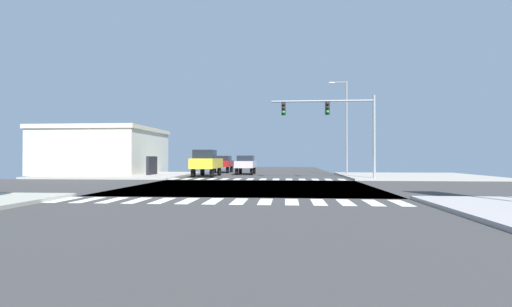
# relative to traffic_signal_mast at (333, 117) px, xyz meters

# --- Properties ---
(ground) EXTENTS (90.00, 90.00, 0.05)m
(ground) POSITION_rel_traffic_signal_mast_xyz_m (-5.62, -7.45, -4.83)
(ground) COLOR #3A3838
(sidewalk_corner_ne) EXTENTS (12.00, 12.00, 0.14)m
(sidewalk_corner_ne) POSITION_rel_traffic_signal_mast_xyz_m (7.38, 4.55, -4.73)
(sidewalk_corner_ne) COLOR #A09B91
(sidewalk_corner_ne) RESTS_ON ground
(sidewalk_corner_nw) EXTENTS (12.00, 12.00, 0.14)m
(sidewalk_corner_nw) POSITION_rel_traffic_signal_mast_xyz_m (-18.62, 4.55, -4.73)
(sidewalk_corner_nw) COLOR #A39B91
(sidewalk_corner_nw) RESTS_ON ground
(crosswalk_near) EXTENTS (13.50, 2.00, 0.01)m
(crosswalk_near) POSITION_rel_traffic_signal_mast_xyz_m (-5.87, -14.75, -4.80)
(crosswalk_near) COLOR white
(crosswalk_near) RESTS_ON ground
(crosswalk_far) EXTENTS (13.50, 2.00, 0.01)m
(crosswalk_far) POSITION_rel_traffic_signal_mast_xyz_m (-5.87, -0.15, -4.80)
(crosswalk_far) COLOR white
(crosswalk_far) RESTS_ON ground
(traffic_signal_mast) EXTENTS (7.92, 0.55, 6.44)m
(traffic_signal_mast) POSITION_rel_traffic_signal_mast_xyz_m (0.00, 0.00, 0.00)
(traffic_signal_mast) COLOR gray
(traffic_signal_mast) RESTS_ON ground
(street_lamp) EXTENTS (1.78, 0.32, 8.88)m
(street_lamp) POSITION_rel_traffic_signal_mast_xyz_m (1.87, 6.64, 0.45)
(street_lamp) COLOR gray
(street_lamp) RESTS_ON ground
(bank_building) EXTENTS (11.95, 10.63, 4.73)m
(bank_building) POSITION_rel_traffic_signal_mast_xyz_m (-22.33, 8.17, -2.43)
(bank_building) COLOR beige
(bank_building) RESTS_ON ground
(pickup_nearside_1) EXTENTS (2.00, 5.10, 2.35)m
(pickup_nearside_1) POSITION_rel_traffic_signal_mast_xyz_m (-10.62, 3.57, -3.51)
(pickup_nearside_1) COLOR black
(pickup_nearside_1) RESTS_ON ground
(sedan_farside_1) EXTENTS (1.80, 4.30, 1.88)m
(sedan_farside_1) POSITION_rel_traffic_signal_mast_xyz_m (-7.62, 8.11, -3.68)
(sedan_farside_1) COLOR black
(sedan_farside_1) RESTS_ON ground
(sedan_trailing_2) EXTENTS (1.80, 4.30, 1.88)m
(sedan_trailing_2) POSITION_rel_traffic_signal_mast_xyz_m (-10.62, 12.33, -3.68)
(sedan_trailing_2) COLOR black
(sedan_trailing_2) RESTS_ON ground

